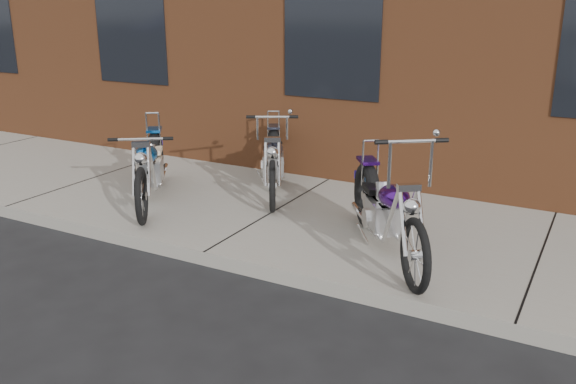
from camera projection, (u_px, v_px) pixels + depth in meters
The scene contains 5 objects.
ground at pixel (204, 266), 6.18m from camera, with size 120.00×120.00×0.00m, color black.
sidewalk at pixel (277, 215), 7.42m from camera, with size 22.00×3.00×0.15m, color gray.
chopper_purple at pixel (387, 213), 6.01m from camera, with size 1.46×1.93×1.30m.
chopper_blue at pixel (150, 169), 7.61m from camera, with size 1.40×1.96×1.00m.
chopper_third at pixel (273, 162), 8.00m from camera, with size 1.17×1.98×1.12m.
Camera 1 is at (3.46, -4.58, 2.57)m, focal length 38.00 mm.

